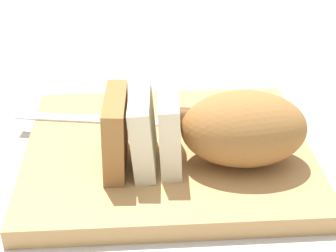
{
  "coord_description": "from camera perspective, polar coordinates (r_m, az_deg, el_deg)",
  "views": [
    {
      "loc": [
        0.03,
        0.57,
        0.41
      ],
      "look_at": [
        0.0,
        0.0,
        0.06
      ],
      "focal_mm": 54.97,
      "sensor_mm": 36.0,
      "label": 1
    }
  ],
  "objects": [
    {
      "name": "crumb_near_loaf",
      "position": [
        0.74,
        3.19,
        0.73
      ],
      "size": [
        0.0,
        0.0,
        0.0
      ],
      "primitive_type": "sphere",
      "color": "#996633",
      "rests_on": "cutting_board"
    },
    {
      "name": "cutting_board",
      "position": [
        0.7,
        -0.0,
        -3.02
      ],
      "size": [
        0.38,
        0.32,
        0.03
      ],
      "primitive_type": "cube",
      "rotation": [
        0.0,
        0.0,
        0.02
      ],
      "color": "tan",
      "rests_on": "ground_plane"
    },
    {
      "name": "crumb_stray_right",
      "position": [
        0.64,
        0.25,
        -5.01
      ],
      "size": [
        0.01,
        0.01,
        0.01
      ],
      "primitive_type": "sphere",
      "color": "#996633",
      "rests_on": "cutting_board"
    },
    {
      "name": "crumb_near_knife",
      "position": [
        0.7,
        2.54,
        -1.49
      ],
      "size": [
        0.0,
        0.0,
        0.0
      ],
      "primitive_type": "sphere",
      "color": "#996633",
      "rests_on": "cutting_board"
    },
    {
      "name": "bread_loaf",
      "position": [
        0.63,
        4.84,
        -0.36
      ],
      "size": [
        0.25,
        0.11,
        0.1
      ],
      "rotation": [
        0.0,
        0.0,
        -0.03
      ],
      "color": "#996633",
      "rests_on": "cutting_board"
    },
    {
      "name": "crumb_stray_left",
      "position": [
        0.72,
        2.19,
        -0.35
      ],
      "size": [
        0.01,
        0.01,
        0.01
      ],
      "primitive_type": "sphere",
      "color": "#996633",
      "rests_on": "cutting_board"
    },
    {
      "name": "bread_knife",
      "position": [
        0.73,
        0.62,
        0.97
      ],
      "size": [
        0.3,
        0.06,
        0.03
      ],
      "rotation": [
        0.0,
        0.0,
        -0.14
      ],
      "color": "silver",
      "rests_on": "cutting_board"
    },
    {
      "name": "ground_plane",
      "position": [
        0.7,
        -0.0,
        -3.88
      ],
      "size": [
        3.0,
        3.0,
        0.0
      ],
      "primitive_type": "plane",
      "color": "beige"
    }
  ]
}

